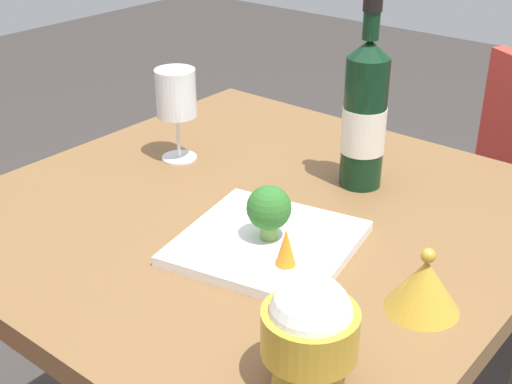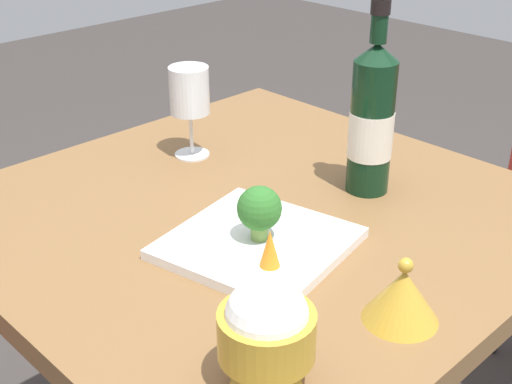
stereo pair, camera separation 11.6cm
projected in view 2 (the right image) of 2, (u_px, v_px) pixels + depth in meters
The scene contains 8 objects.
dining_table at pixel (256, 251), 1.22m from camera, with size 0.90×0.90×0.74m.
wine_bottle at pixel (372, 119), 1.18m from camera, with size 0.08×0.08×0.33m.
wine_glass at pixel (189, 93), 1.32m from camera, with size 0.08×0.08×0.18m.
rice_bowl at pixel (267, 333), 0.76m from camera, with size 0.11×0.11×0.14m.
rice_bowl_lid at pixel (402, 295), 0.89m from camera, with size 0.10×0.10×0.09m.
serving_plate at pixel (258, 243), 1.06m from camera, with size 0.29×0.29×0.02m.
broccoli_floret at pixel (259, 210), 1.04m from camera, with size 0.07×0.07×0.09m.
carrot_garnish_left at pixel (270, 248), 0.98m from camera, with size 0.03×0.03×0.06m.
Camera 2 is at (-0.74, 0.73, 1.30)m, focal length 49.00 mm.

